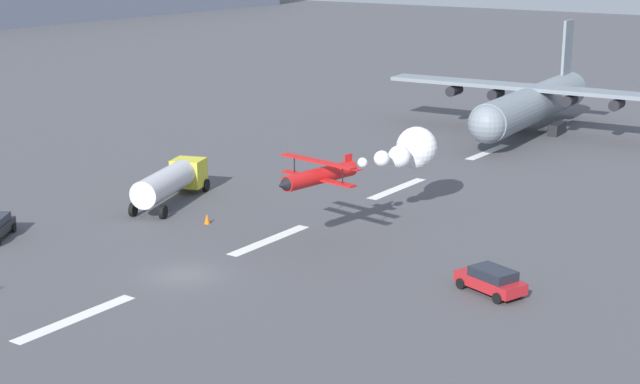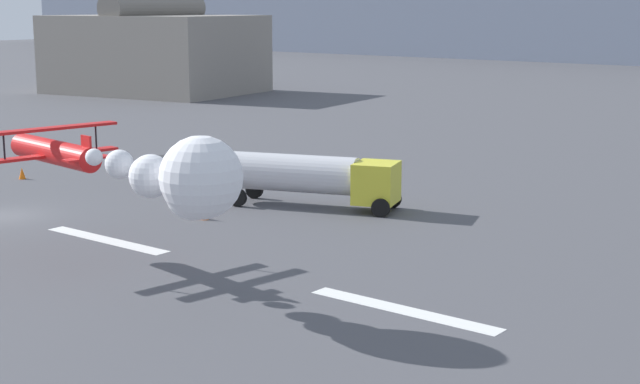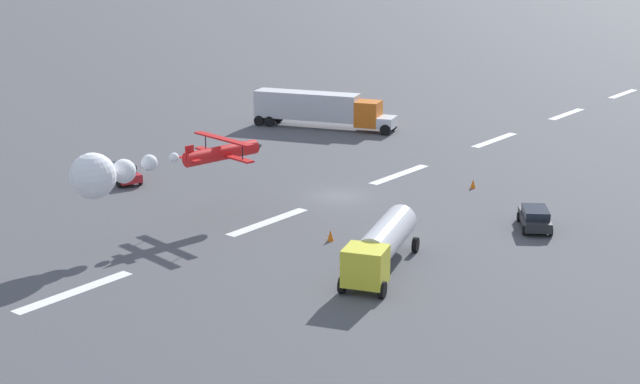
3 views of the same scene
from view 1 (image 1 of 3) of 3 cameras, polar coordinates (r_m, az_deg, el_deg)
name	(u,v)px [view 1 (image 1 of 3)]	position (r m, az deg, el deg)	size (l,w,h in m)	color
ground_plane	(184,275)	(59.31, -8.06, -4.87)	(440.00, 440.00, 0.00)	#4C4C51
runway_stripe_4	(76,318)	(53.88, -14.25, -7.25)	(8.00, 0.90, 0.01)	white
runway_stripe_5	(270,240)	(65.38, -3.00, -2.86)	(8.00, 0.90, 0.01)	white
runway_stripe_6	(397,189)	(78.87, 4.59, 0.21)	(8.00, 0.90, 0.01)	white
runway_stripe_7	(488,152)	(93.49, 9.89, 2.34)	(8.00, 0.90, 0.01)	white
runway_stripe_8	(555,125)	(108.79, 13.74, 3.88)	(8.00, 0.90, 0.01)	white
cargo_transport_plane	(530,104)	(101.72, 12.29, 5.11)	(27.28, 31.68, 11.01)	gray
stunt_biplane_red	(398,154)	(68.97, 4.65, 2.24)	(15.68, 6.22, 3.06)	red
fuel_tanker_truck	(171,181)	(74.80, -8.82, 0.64)	(9.79, 5.67, 2.90)	yellow
followme_car_yellow	(491,280)	(56.38, 10.08, -5.14)	(3.09, 4.55, 1.52)	#B21E23
traffic_cone_far	(207,219)	(69.37, -6.70, -1.58)	(0.44, 0.44, 0.75)	orange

